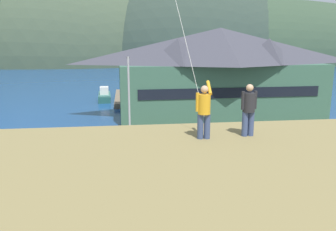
{
  "coord_description": "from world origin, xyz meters",
  "views": [
    {
      "loc": [
        -2.97,
        -16.61,
        8.83
      ],
      "look_at": [
        0.28,
        9.0,
        3.15
      ],
      "focal_mm": 36.25,
      "sensor_mm": 36.0,
      "label": 1
    }
  ],
  "objects": [
    {
      "name": "parked_car_mid_row_near",
      "position": [
        11.08,
        5.34,
        1.06
      ],
      "size": [
        4.23,
        2.11,
        1.82
      ],
      "color": "#236633",
      "rests_on": "parking_lot_pad"
    },
    {
      "name": "far_hill_center_saddle",
      "position": [
        26.11,
        120.58,
        0.0
      ],
      "size": [
        88.47,
        60.66,
        63.31
      ],
      "primitive_type": "ellipsoid",
      "color": "#2D3D33",
      "rests_on": "ground"
    },
    {
      "name": "far_hill_east_peak",
      "position": [
        -26.17,
        120.19,
        0.0
      ],
      "size": [
        92.33,
        50.05,
        61.06
      ],
      "primitive_type": "ellipsoid",
      "color": "#3D4C38",
      "rests_on": "ground"
    },
    {
      "name": "far_hill_far_shoulder",
      "position": [
        55.55,
        115.22,
        0.0
      ],
      "size": [
        148.38,
        44.56,
        49.45
      ],
      "primitive_type": "ellipsoid",
      "color": "#334733",
      "rests_on": "ground"
    },
    {
      "name": "harbor_lodge",
      "position": [
        8.08,
        22.22,
        5.49
      ],
      "size": [
        24.92,
        10.37,
        10.32
      ],
      "color": "#38604C",
      "rests_on": "ground"
    },
    {
      "name": "person_kite_flyer",
      "position": [
        -0.49,
        -6.21,
        6.67
      ],
      "size": [
        0.53,
        0.65,
        1.86
      ],
      "color": "#384770",
      "rests_on": "grassy_hill_foreground"
    },
    {
      "name": "parked_car_mid_row_far",
      "position": [
        -7.37,
        5.92,
        1.06
      ],
      "size": [
        4.24,
        2.13,
        1.82
      ],
      "color": "#9EA3A8",
      "rests_on": "parking_lot_pad"
    },
    {
      "name": "parked_car_front_row_silver",
      "position": [
        8.53,
        1.36,
        1.06
      ],
      "size": [
        4.24,
        2.13,
        1.82
      ],
      "color": "black",
      "rests_on": "parking_lot_pad"
    },
    {
      "name": "parked_car_front_row_end",
      "position": [
        -2.47,
        0.72,
        1.06
      ],
      "size": [
        4.29,
        2.23,
        1.82
      ],
      "color": "silver",
      "rests_on": "parking_lot_pad"
    },
    {
      "name": "person_companion",
      "position": [
        1.05,
        -6.07,
        6.66
      ],
      "size": [
        0.55,
        0.4,
        1.74
      ],
      "color": "#384770",
      "rests_on": "grassy_hill_foreground"
    },
    {
      "name": "parked_car_mid_row_center",
      "position": [
        2.46,
        1.17,
        1.06
      ],
      "size": [
        4.27,
        2.18,
        1.82
      ],
      "color": "#9EA3A8",
      "rests_on": "parking_lot_pad"
    },
    {
      "name": "moored_boat_outer_mooring",
      "position": [
        0.74,
        37.38,
        0.72
      ],
      "size": [
        2.86,
        8.19,
        2.16
      ],
      "color": "silver",
      "rests_on": "ground"
    },
    {
      "name": "parking_light_pole",
      "position": [
        -2.69,
        10.55,
        4.41
      ],
      "size": [
        0.24,
        0.78,
        7.53
      ],
      "color": "#ADADB2",
      "rests_on": "parking_lot_pad"
    },
    {
      "name": "bay_water",
      "position": [
        0.0,
        60.0,
        0.01
      ],
      "size": [
        360.0,
        84.0,
        0.03
      ],
      "primitive_type": "cube",
      "color": "navy",
      "rests_on": "ground"
    },
    {
      "name": "moored_boat_wharfside",
      "position": [
        -6.12,
        34.77,
        0.72
      ],
      "size": [
        2.08,
        5.67,
        2.16
      ],
      "color": "#23564C",
      "rests_on": "ground"
    },
    {
      "name": "ground_plane",
      "position": [
        0.0,
        0.0,
        0.0
      ],
      "size": [
        600.0,
        600.0,
        0.0
      ],
      "primitive_type": "plane",
      "color": "#66604C"
    },
    {
      "name": "parking_lot_pad",
      "position": [
        0.0,
        5.0,
        0.05
      ],
      "size": [
        40.0,
        20.0,
        0.1
      ],
      "primitive_type": "cube",
      "color": "slate",
      "rests_on": "ground"
    },
    {
      "name": "wharf_dock",
      "position": [
        -2.91,
        34.79,
        0.35
      ],
      "size": [
        3.2,
        13.99,
        0.7
      ],
      "color": "#70604C",
      "rests_on": "ground"
    }
  ]
}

